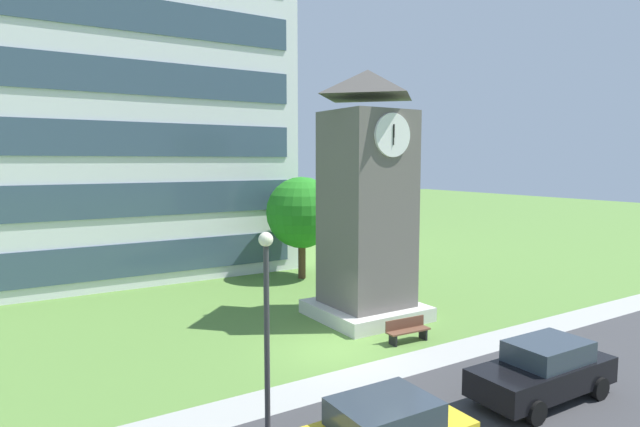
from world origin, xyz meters
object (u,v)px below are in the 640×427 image
street_lamp (267,309)px  parked_car_black (544,370)px  park_bench (407,330)px  clock_tower (367,209)px  tree_near_tower (302,213)px

street_lamp → parked_car_black: size_ratio=1.12×
park_bench → parked_car_black: bearing=-89.1°
parked_car_black → clock_tower: bearing=86.8°
street_lamp → park_bench: bearing=24.1°
clock_tower → tree_near_tower: 8.37m
street_lamp → tree_near_tower: (9.66, 14.98, 0.61)m
tree_near_tower → clock_tower: bearing=-100.2°
parked_car_black → tree_near_tower: bearing=83.4°
street_lamp → clock_tower: bearing=39.7°
clock_tower → street_lamp: (-8.18, -6.79, -1.54)m
clock_tower → street_lamp: clock_tower is taller
park_bench → tree_near_tower: 12.27m
street_lamp → tree_near_tower: size_ratio=0.87×
clock_tower → park_bench: bearing=-100.1°
clock_tower → parked_car_black: 9.98m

